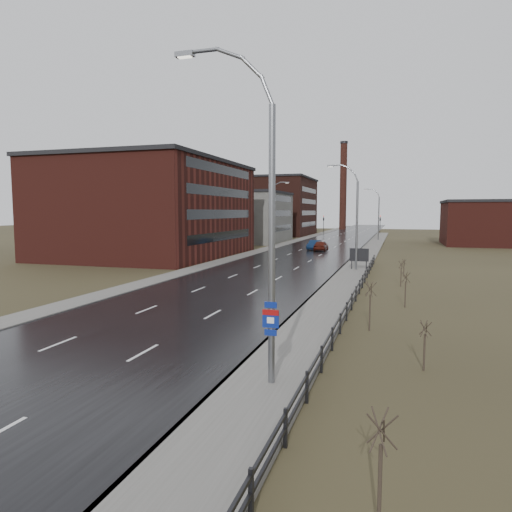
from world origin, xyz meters
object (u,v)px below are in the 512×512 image
Objects in this scene: billboard at (359,256)px; car_near at (315,245)px; car_far at (321,246)px; streetlight_main at (263,220)px.

billboard is 26.78m from car_near.
car_far is (-7.90, 23.41, -0.83)m from billboard.
car_near is (-8.62, 59.17, -5.27)m from streetlight_main.
car_near is (-9.25, 25.11, -0.87)m from billboard.
car_far reaches higher than car_near.
billboard is 0.51× the size of car_near.
streetlight_main is 4.96× the size of billboard.
car_near is 0.99× the size of car_far.
car_far is at bearing 97.22° from streetlight_main.
billboard reaches higher than car_far.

